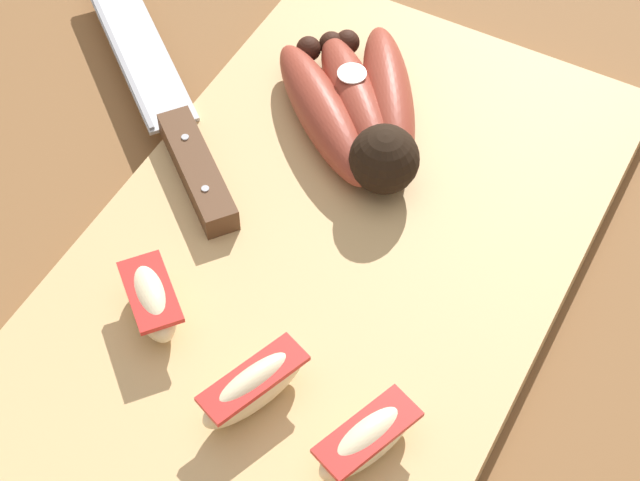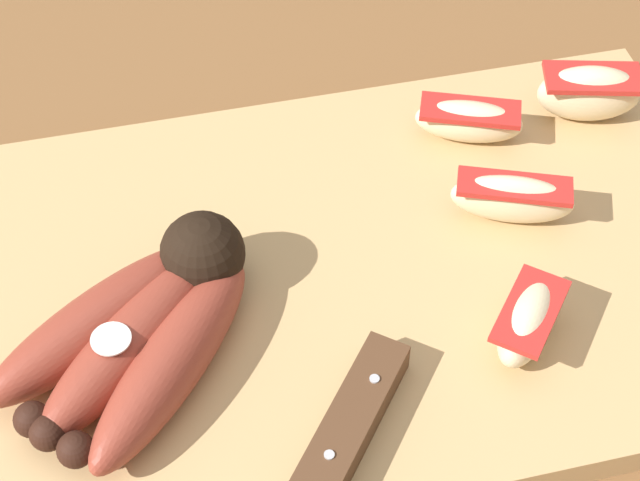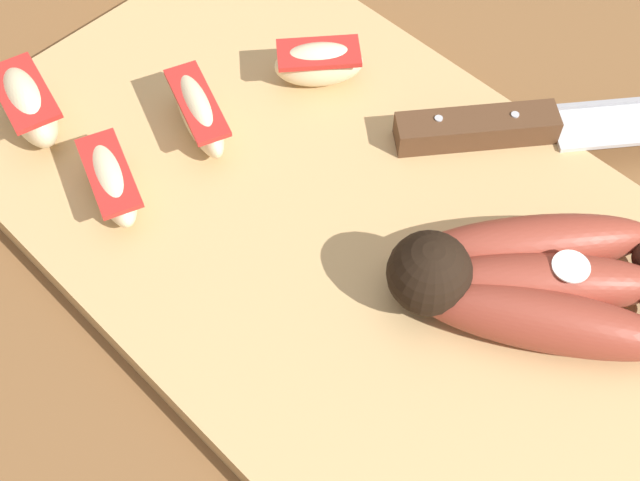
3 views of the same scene
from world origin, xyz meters
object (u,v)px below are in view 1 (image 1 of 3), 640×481
Objects in this scene: chefs_knife at (174,123)px; apple_wedge_extra at (152,300)px; apple_wedge_far at (254,387)px; apple_wedge_near at (367,439)px; banana_bunch at (361,112)px.

chefs_knife is 0.15m from apple_wedge_extra.
apple_wedge_far reaches higher than apple_wedge_extra.
chefs_knife is 0.22m from apple_wedge_far.
apple_wedge_extra is at bearing 82.83° from apple_wedge_near.
apple_wedge_near is (-0.15, -0.22, 0.01)m from chefs_knife.
apple_wedge_extra reaches higher than apple_wedge_near.
banana_bunch is 0.22m from apple_wedge_far.
apple_wedge_near is at bearing -97.17° from apple_wedge_extra.
chefs_knife is 3.27× the size of apple_wedge_far.
apple_wedge_near reaches higher than chefs_knife.
banana_bunch is at bearing -62.05° from chefs_knife.
banana_bunch reaches higher than chefs_knife.
apple_wedge_near is (-0.21, -0.11, -0.00)m from banana_bunch.
apple_wedge_far is (-0.15, -0.15, 0.01)m from chefs_knife.
apple_wedge_far is (-0.00, 0.07, 0.00)m from apple_wedge_near.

